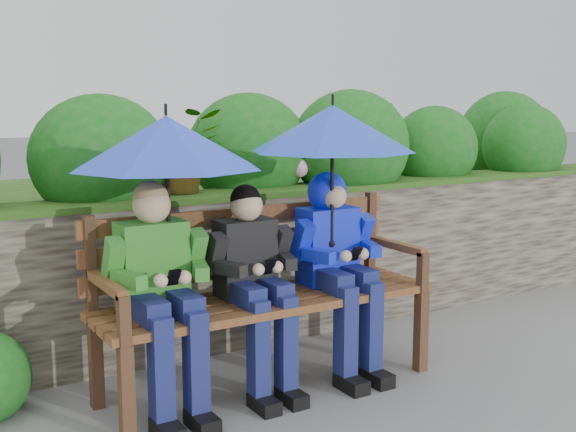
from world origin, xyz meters
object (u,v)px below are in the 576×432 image
boy_left (160,285)px  umbrella_right (332,129)px  boy_right (336,254)px  boy_middle (254,276)px  umbrella_left (167,142)px  park_bench (261,284)px

boy_left → umbrella_right: size_ratio=1.28×
boy_right → umbrella_right: umbrella_right is taller
boy_left → umbrella_right: umbrella_right is taller
boy_middle → umbrella_left: umbrella_left is taller
park_bench → umbrella_right: size_ratio=2.06×
boy_middle → boy_right: 0.56m
boy_left → boy_middle: size_ratio=1.05×
park_bench → boy_left: 0.66m
park_bench → umbrella_right: (0.43, -0.09, 0.88)m
boy_right → umbrella_right: 0.74m
park_bench → boy_right: bearing=-10.3°
park_bench → boy_left: boy_left is taller
boy_left → boy_right: (1.11, 0.01, 0.04)m
park_bench → umbrella_right: 0.98m
boy_right → umbrella_left: (-1.03, 0.05, 0.68)m
umbrella_left → boy_right: bearing=-2.9°
boy_left → boy_right: 1.11m
boy_middle → boy_right: (0.56, 0.01, 0.06)m
park_bench → boy_middle: bearing=-135.1°
umbrella_right → umbrella_left: bearing=176.8°
umbrella_left → boy_left: bearing=-140.8°
umbrella_right → boy_right: bearing=3.6°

